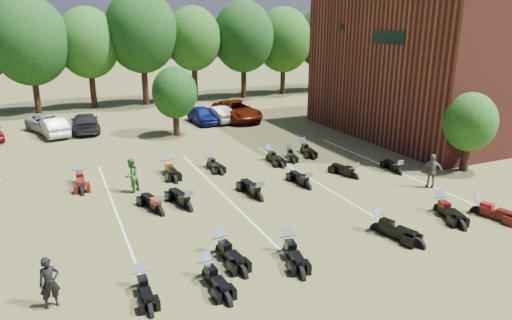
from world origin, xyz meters
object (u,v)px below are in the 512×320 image
person_green (131,176)px  motorcycle_0 (142,287)px  car_4 (203,115)px  person_black (49,283)px  motorcycle_3 (221,253)px  person_grey (432,171)px  motorcycle_14 (80,182)px

person_green → motorcycle_0: size_ratio=0.84×
car_4 → person_green: size_ratio=2.35×
person_black → motorcycle_3: person_black is taller
person_grey → motorcycle_0: 15.28m
motorcycle_0 → motorcycle_3: size_ratio=0.86×
person_green → motorcycle_3: person_green is taller
person_green → motorcycle_14: (-2.24, 2.52, -0.85)m
person_grey → motorcycle_3: 12.12m
person_grey → motorcycle_3: bearing=47.0°
person_black → motorcycle_0: size_ratio=0.78×
car_4 → motorcycle_14: bearing=-136.5°
person_green → motorcycle_14: bearing=-90.3°
motorcycle_3 → person_grey: bearing=4.7°
person_green → motorcycle_0: (-1.17, -8.56, -0.85)m
person_grey → motorcycle_3: size_ratio=0.74×
motorcycle_0 → person_green: bearing=83.0°
person_black → motorcycle_14: bearing=70.1°
motorcycle_14 → motorcycle_0: bearing=-84.2°
person_green → person_grey: size_ratio=0.99×
person_black → motorcycle_3: bearing=-2.3°
car_4 → person_grey: person_grey is taller
car_4 → motorcycle_14: car_4 is taller
person_green → motorcycle_3: bearing=61.9°
car_4 → person_grey: size_ratio=2.33×
person_black → person_green: person_green is taller
motorcycle_3 → motorcycle_14: size_ratio=0.93×
person_green → motorcycle_3: 7.79m
person_black → person_grey: 17.77m
motorcycle_0 → motorcycle_3: 3.20m
motorcycle_0 → motorcycle_14: (-1.07, 11.09, 0.00)m
motorcycle_0 → motorcycle_14: size_ratio=0.81×
motorcycle_0 → motorcycle_3: motorcycle_3 is taller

